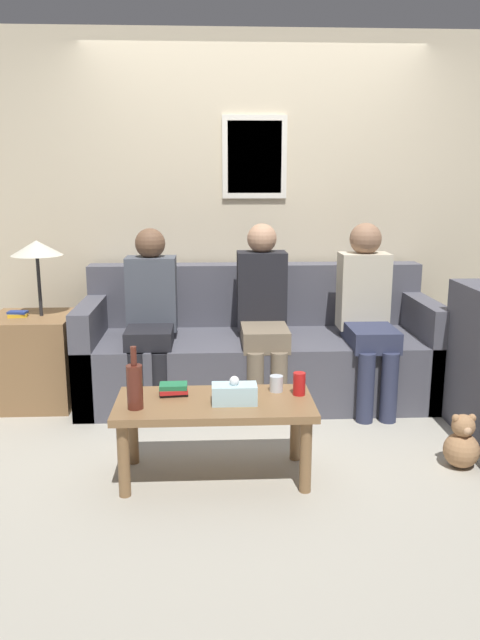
{
  "coord_description": "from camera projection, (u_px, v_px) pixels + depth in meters",
  "views": [
    {
      "loc": [
        -0.34,
        -3.79,
        1.55
      ],
      "look_at": [
        -0.16,
        -0.12,
        0.71
      ],
      "focal_mm": 35.0,
      "sensor_mm": 36.0,
      "label": 1
    }
  ],
  "objects": [
    {
      "name": "wall_back",
      "position": [
        254.0,
        211.0,
        4.75
      ],
      "size": [
        9.0,
        0.08,
        2.6
      ],
      "color": "beige",
      "rests_on": "ground_plane"
    },
    {
      "name": "ground_plane",
      "position": [
        264.0,
        422.0,
        4.05
      ],
      "size": [
        16.0,
        16.0,
        0.0
      ],
      "primitive_type": "plane",
      "color": "#ADA899"
    },
    {
      "name": "person_left",
      "position": [
        151.0,
        311.0,
        4.22
      ],
      "size": [
        0.34,
        0.59,
        1.22
      ],
      "color": "black",
      "rests_on": "ground_plane"
    },
    {
      "name": "person_right",
      "position": [
        367.0,
        308.0,
        4.26
      ],
      "size": [
        0.34,
        0.64,
        1.25
      ],
      "color": "#2D334C",
      "rests_on": "ground_plane"
    },
    {
      "name": "person_middle",
      "position": [
        263.0,
        309.0,
        4.27
      ],
      "size": [
        0.34,
        0.65,
        1.25
      ],
      "color": "#756651",
      "rests_on": "ground_plane"
    },
    {
      "name": "drinking_glass",
      "position": [
        276.0,
        384.0,
        3.36
      ],
      "size": [
        0.07,
        0.07,
        0.09
      ],
      "color": "silver",
      "rests_on": "coffee_table"
    },
    {
      "name": "coffee_table",
      "position": [
        215.0,
        413.0,
        3.24
      ],
      "size": [
        1.03,
        0.49,
        0.43
      ],
      "color": "olive",
      "rests_on": "ground_plane"
    },
    {
      "name": "wine_bottle",
      "position": [
        135.0,
        385.0,
        3.09
      ],
      "size": [
        0.08,
        0.08,
        0.32
      ],
      "color": "#562319",
      "rests_on": "coffee_table"
    },
    {
      "name": "book_stack",
      "position": [
        173.0,
        389.0,
        3.3
      ],
      "size": [
        0.16,
        0.12,
        0.06
      ],
      "color": "black",
      "rests_on": "coffee_table"
    },
    {
      "name": "soda_can",
      "position": [
        299.0,
        384.0,
        3.3
      ],
      "size": [
        0.07,
        0.07,
        0.12
      ],
      "color": "red",
      "rests_on": "coffee_table"
    },
    {
      "name": "couch_main",
      "position": [
        258.0,
        352.0,
        4.5
      ],
      "size": [
        2.47,
        0.91,
        0.92
      ],
      "color": "#4C4C56",
      "rests_on": "ground_plane"
    },
    {
      "name": "tissue_box",
      "position": [
        234.0,
        393.0,
        3.18
      ],
      "size": [
        0.23,
        0.12,
        0.15
      ],
      "color": "silver",
      "rests_on": "coffee_table"
    },
    {
      "name": "side_table_with_lamp",
      "position": [
        35.0,
        353.0,
        4.32
      ],
      "size": [
        0.55,
        0.55,
        1.14
      ],
      "color": "olive",
      "rests_on": "ground_plane"
    },
    {
      "name": "teddy_bear",
      "position": [
        462.0,
        444.0,
        3.4
      ],
      "size": [
        0.2,
        0.2,
        0.31
      ],
      "color": "#A87A51",
      "rests_on": "ground_plane"
    }
  ]
}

